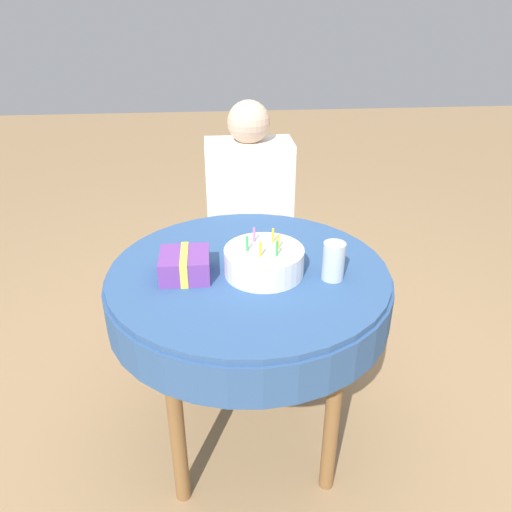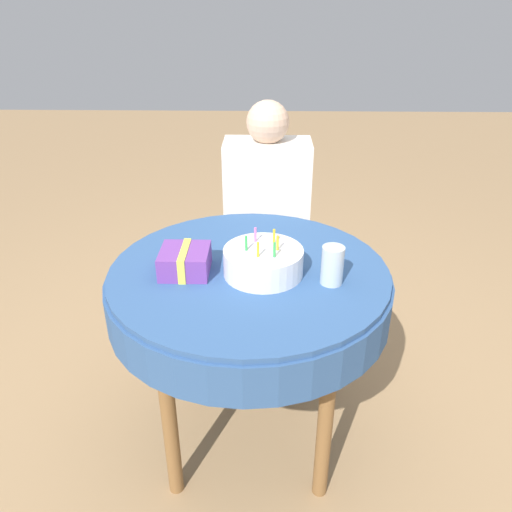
{
  "view_description": "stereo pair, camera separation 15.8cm",
  "coord_description": "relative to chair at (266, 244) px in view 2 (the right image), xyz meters",
  "views": [
    {
      "loc": [
        -0.1,
        -1.4,
        1.54
      ],
      "look_at": [
        0.02,
        -0.01,
        0.8
      ],
      "focal_mm": 35.0,
      "sensor_mm": 36.0,
      "label": 1
    },
    {
      "loc": [
        0.05,
        -1.4,
        1.54
      ],
      "look_at": [
        0.02,
        -0.01,
        0.8
      ],
      "focal_mm": 35.0,
      "sensor_mm": 36.0,
      "label": 2
    }
  ],
  "objects": [
    {
      "name": "ground_plane",
      "position": [
        -0.06,
        -0.76,
        -0.45
      ],
      "size": [
        12.0,
        12.0,
        0.0
      ],
      "primitive_type": "plane",
      "color": "#A37F56"
    },
    {
      "name": "dining_table",
      "position": [
        -0.06,
        -0.76,
        0.2
      ],
      "size": [
        0.93,
        0.93,
        0.75
      ],
      "color": "#335689",
      "rests_on": "ground_plane"
    },
    {
      "name": "chair",
      "position": [
        0.0,
        0.0,
        0.0
      ],
      "size": [
        0.4,
        0.4,
        0.84
      ],
      "rotation": [
        0.0,
        0.0,
        0.0
      ],
      "color": "#A37A4C",
      "rests_on": "ground_plane"
    },
    {
      "name": "person",
      "position": [
        0.0,
        -0.09,
        0.23
      ],
      "size": [
        0.38,
        0.31,
        1.15
      ],
      "rotation": [
        0.0,
        0.0,
        0.0
      ],
      "color": "#DBB293",
      "rests_on": "ground_plane"
    },
    {
      "name": "birthday_cake",
      "position": [
        -0.01,
        -0.8,
        0.34
      ],
      "size": [
        0.25,
        0.25,
        0.13
      ],
      "color": "white",
      "rests_on": "dining_table"
    },
    {
      "name": "drinking_glass",
      "position": [
        0.2,
        -0.85,
        0.36
      ],
      "size": [
        0.07,
        0.07,
        0.12
      ],
      "color": "silver",
      "rests_on": "dining_table"
    },
    {
      "name": "gift_box",
      "position": [
        -0.26,
        -0.79,
        0.33
      ],
      "size": [
        0.15,
        0.16,
        0.08
      ],
      "color": "#753D99",
      "rests_on": "dining_table"
    }
  ]
}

